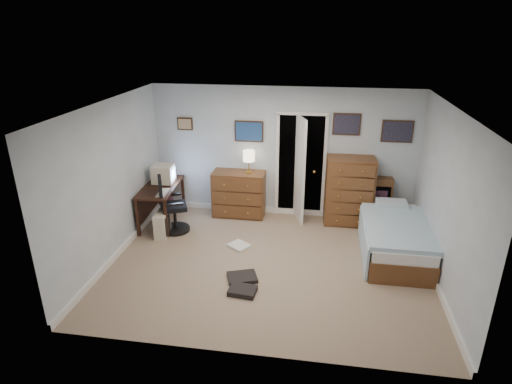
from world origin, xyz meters
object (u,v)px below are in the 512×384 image
computer_desk (156,194)px  bed (394,237)px  tall_dresser (349,191)px  low_dresser (239,194)px  office_chair (171,211)px

computer_desk → bed: 4.32m
tall_dresser → bed: bearing=-60.5°
low_dresser → bed: size_ratio=0.52×
bed → office_chair: bearing=176.8°
office_chair → low_dresser: bearing=16.6°
computer_desk → bed: size_ratio=0.68×
low_dresser → bed: low_dresser is taller
low_dresser → tall_dresser: (2.10, -0.02, 0.20)m
office_chair → tall_dresser: 3.30m
computer_desk → office_chair: office_chair is taller
low_dresser → tall_dresser: bearing=-1.4°
computer_desk → tall_dresser: size_ratio=1.02×
office_chair → bed: size_ratio=0.55×
office_chair → tall_dresser: bearing=-7.8°
office_chair → computer_desk: bearing=116.9°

